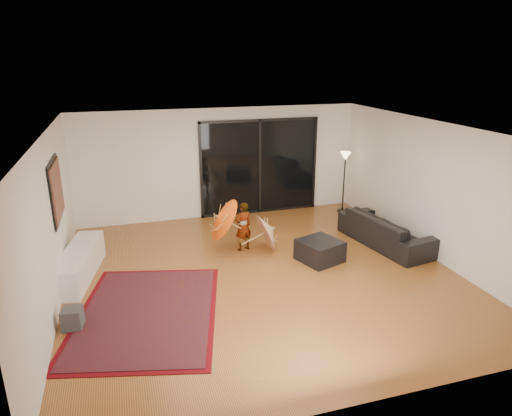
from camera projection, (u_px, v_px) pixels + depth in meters
name	position (u px, v px, depth m)	size (l,w,h in m)	color
floor	(263.00, 275.00, 8.49)	(7.00, 7.00, 0.00)	#A95F2E
ceiling	(264.00, 130.00, 7.63)	(7.00, 7.00, 0.00)	white
wall_back	(220.00, 163.00, 11.24)	(7.00, 7.00, 0.00)	silver
wall_front	(362.00, 304.00, 4.89)	(7.00, 7.00, 0.00)	silver
wall_left	(50.00, 226.00, 7.11)	(7.00, 7.00, 0.00)	silver
wall_right	(432.00, 190.00, 9.02)	(7.00, 7.00, 0.00)	silver
sliding_door	(259.00, 167.00, 11.53)	(3.06, 0.07, 2.40)	black
painting	(57.00, 190.00, 7.93)	(0.04, 1.28, 1.08)	black
media_console	(79.00, 264.00, 8.33)	(0.48, 1.93, 0.54)	white
speaker	(73.00, 318.00, 6.79)	(0.28, 0.28, 0.32)	#424244
persian_rug	(147.00, 313.00, 7.22)	(2.80, 3.43, 0.02)	#56070C
sofa	(386.00, 230.00, 9.75)	(2.25, 0.88, 0.66)	black
ottoman	(320.00, 251.00, 9.02)	(0.74, 0.74, 0.42)	black
floor_lamp	(345.00, 165.00, 11.58)	(0.27, 0.27, 1.57)	black
child	(243.00, 227.00, 9.42)	(0.38, 0.25, 1.04)	#999999
parasol_orange	(217.00, 220.00, 9.16)	(0.64, 0.92, 0.91)	#DB4B0B
parasol_white	(273.00, 227.00, 9.45)	(0.52, 0.85, 0.91)	silver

